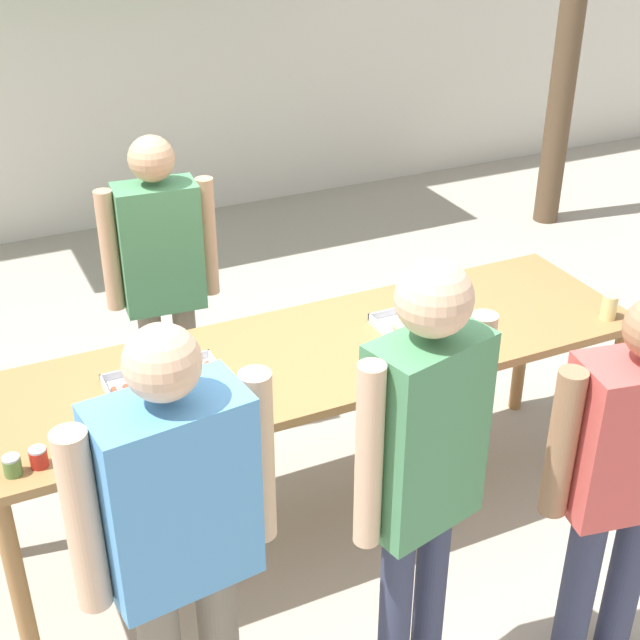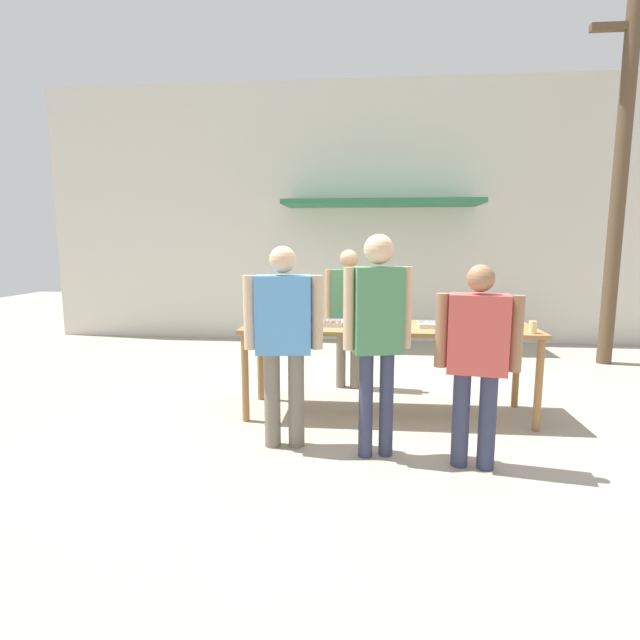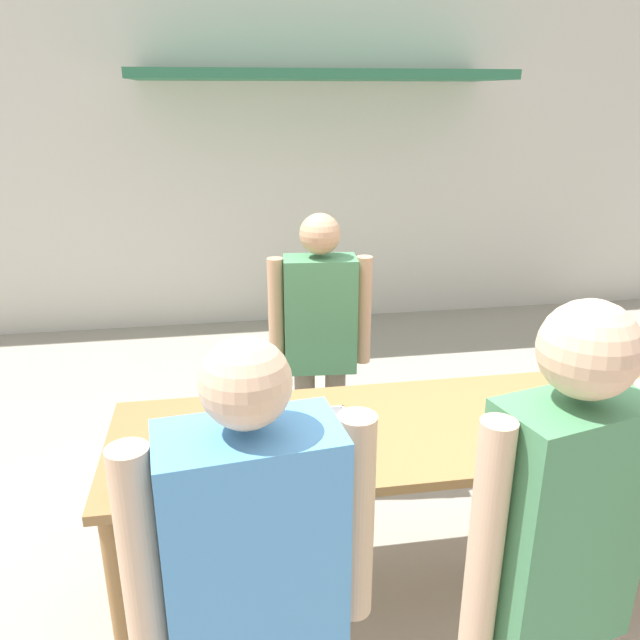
% 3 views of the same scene
% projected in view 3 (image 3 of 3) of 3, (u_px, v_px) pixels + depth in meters
% --- Properties ---
extents(ground_plane, '(24.00, 24.00, 0.00)m').
position_uv_depth(ground_plane, '(438.00, 590.00, 3.00)').
color(ground_plane, '#A39989').
extents(building_facade_back, '(12.00, 1.11, 4.50)m').
position_uv_depth(building_facade_back, '(312.00, 93.00, 5.92)').
color(building_facade_back, beige).
rests_on(building_facade_back, ground).
extents(serving_table, '(2.91, 0.83, 0.92)m').
position_uv_depth(serving_table, '(451.00, 440.00, 2.72)').
color(serving_table, olive).
rests_on(serving_table, ground).
extents(food_tray_sausages, '(0.47, 0.30, 0.04)m').
position_uv_depth(food_tray_sausages, '(297.00, 432.00, 2.57)').
color(food_tray_sausages, silver).
rests_on(food_tray_sausages, serving_table).
extents(food_tray_buns, '(0.42, 0.28, 0.05)m').
position_uv_depth(food_tray_buns, '(564.00, 409.00, 2.76)').
color(food_tray_buns, silver).
rests_on(food_tray_buns, serving_table).
extents(condiment_jar_mustard, '(0.06, 0.06, 0.07)m').
position_uv_depth(condiment_jar_mustard, '(126.00, 485.00, 2.19)').
color(condiment_jar_mustard, '#567A38').
rests_on(condiment_jar_mustard, serving_table).
extents(condiment_jar_ketchup, '(0.06, 0.06, 0.07)m').
position_uv_depth(condiment_jar_ketchup, '(152.00, 481.00, 2.21)').
color(condiment_jar_ketchup, '#B22319').
rests_on(condiment_jar_ketchup, serving_table).
extents(person_server_behind_table, '(0.56, 0.25, 1.67)m').
position_uv_depth(person_server_behind_table, '(320.00, 334.00, 3.43)').
color(person_server_behind_table, '#756B5B').
rests_on(person_server_behind_table, ground).
extents(person_customer_holding_hotdog, '(0.66, 0.30, 1.73)m').
position_uv_depth(person_customer_holding_hotdog, '(254.00, 583.00, 1.67)').
color(person_customer_holding_hotdog, '#756B5B').
rests_on(person_customer_holding_hotdog, ground).
extents(person_customer_waiting_in_line, '(0.55, 0.30, 1.82)m').
position_uv_depth(person_customer_waiting_in_line, '(555.00, 559.00, 1.64)').
color(person_customer_waiting_in_line, '#333851').
rests_on(person_customer_waiting_in_line, ground).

